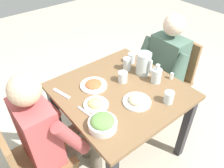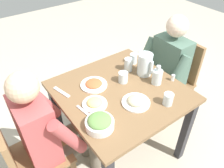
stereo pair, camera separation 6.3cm
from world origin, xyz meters
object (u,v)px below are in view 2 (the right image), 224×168
Objects in this scene: water_pitcher at (145,64)px; plate_fries at (95,103)px; chair_far at (175,76)px; salad_bowl at (100,123)px; water_glass_near_right at (168,99)px; plate_rice_curry at (94,84)px; water_glass_near_left at (128,65)px; water_glass_far_left at (133,59)px; salt_shaker at (173,78)px; dining_table at (120,101)px; water_glass_center at (123,77)px; oil_carafe at (157,77)px; plate_beans at (136,101)px; diner_near at (51,130)px; chair_near at (27,157)px; diner_far at (163,71)px.

water_pitcher is 0.55m from plate_fries.
salad_bowl is (0.30, -1.11, 0.30)m from chair_far.
water_glass_near_right is (0.30, 0.43, 0.03)m from plate_fries.
salad_bowl reaches higher than plate_rice_curry.
water_glass_near_left reaches higher than water_glass_near_right.
water_glass_far_left is 1.68× the size of salt_shaker.
plate_fries is (0.02, -0.25, 0.14)m from dining_table.
chair_far is 4.59× the size of salad_bowl.
salad_bowl reaches higher than water_glass_center.
water_glass_near_right is (0.32, 0.18, 0.17)m from dining_table.
plate_fries is 1.09× the size of oil_carafe.
water_glass_near_left reaches higher than plate_beans.
chair_far is at bearing 110.68° from oil_carafe.
chair_far reaches higher than plate_fries.
diner_near reaches higher than salad_bowl.
water_pitcher is at bearing 97.80° from plate_fries.
plate_rice_curry is 1.85× the size of water_glass_near_left.
oil_carafe reaches higher than water_glass_center.
water_glass_center reaches higher than plate_fries.
water_glass_center is 0.40m from water_glass_near_right.
plate_rice_curry is 0.36m from water_glass_near_left.
salad_bowl is at bearing 59.40° from chair_near.
diner_near reaches higher than water_pitcher.
water_pitcher is 1.02× the size of salad_bowl.
chair_far is 9.59× the size of water_glass_center.
salt_shaker reaches higher than plate_fries.
plate_beans is at bearing 95.55° from salad_bowl.
diner_near is 0.89m from oil_carafe.
plate_rice_curry is at bearing 104.88° from diner_near.
chair_near is 1.13m from water_pitcher.
plate_beans reaches higher than plate_fries.
salad_bowl is 0.75m from salt_shaker.
oil_carafe is (0.17, 0.21, 0.01)m from water_glass_center.
chair_far is 0.96m from plate_rice_curry.
water_glass_center is (-0.02, 0.86, 0.30)m from chair_near.
diner_far is 0.59m from water_glass_near_right.
water_pitcher reaches higher than water_glass_near_left.
water_pitcher is at bearing 90.10° from chair_near.
plate_beans is at bearing -128.49° from water_glass_near_right.
chair_far is 4.16× the size of plate_beans.
oil_carafe is (0.27, 0.07, -0.00)m from water_glass_near_left.
chair_far is at bearing 81.36° from water_glass_near_left.
diner_near is 1.15m from diner_far.
water_glass_far_left reaches higher than dining_table.
plate_fries is (0.07, -0.54, -0.08)m from water_pitcher.
water_glass_far_left is 0.34m from oil_carafe.
water_glass_near_left is at bearing 125.11° from salad_bowl.
salad_bowl is at bearing 42.67° from diner_near.
water_glass_center is 0.30m from water_glass_far_left.
salt_shaker is (0.32, 0.20, -0.03)m from water_glass_near_left.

